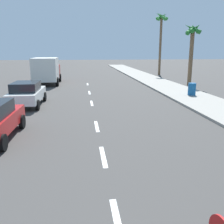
{
  "coord_description": "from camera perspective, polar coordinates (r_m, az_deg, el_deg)",
  "views": [
    {
      "loc": [
        -0.68,
        -0.05,
        3.56
      ],
      "look_at": [
        0.54,
        9.95,
        1.1
      ],
      "focal_mm": 40.55,
      "sensor_mm": 36.0,
      "label": 1
    }
  ],
  "objects": [
    {
      "name": "sidewalk_strip",
      "position": [
        23.86,
        13.84,
        4.93
      ],
      "size": [
        3.6,
        80.0,
        0.14
      ],
      "primitive_type": "cube",
      "color": "#9E998E",
      "rests_on": "ground"
    },
    {
      "name": "parked_car_white",
      "position": [
        17.49,
        -18.66,
        4.06
      ],
      "size": [
        2.01,
        4.28,
        1.57
      ],
      "rotation": [
        0.0,
        0.0,
        -0.01
      ],
      "color": "white",
      "rests_on": "ground"
    },
    {
      "name": "lane_stripe_4",
      "position": [
        17.54,
        -4.6,
        1.99
      ],
      "size": [
        0.16,
        1.8,
        0.01
      ],
      "primitive_type": "cube",
      "color": "white",
      "rests_on": "ground"
    },
    {
      "name": "ground_plane",
      "position": [
        20.37,
        -4.96,
        3.62
      ],
      "size": [
        160.0,
        160.0,
        0.0
      ],
      "primitive_type": "plane",
      "color": "#423F3D"
    },
    {
      "name": "lane_stripe_6",
      "position": [
        27.62,
        -5.53,
        6.28
      ],
      "size": [
        0.16,
        1.8,
        0.01
      ],
      "primitive_type": "cube",
      "color": "white",
      "rests_on": "ground"
    },
    {
      "name": "delivery_truck",
      "position": [
        28.33,
        -14.52,
        9.15
      ],
      "size": [
        2.72,
        6.26,
        2.8
      ],
      "rotation": [
        0.0,
        0.0,
        0.01
      ],
      "color": "maroon",
      "rests_on": "ground"
    },
    {
      "name": "palm_tree_distant",
      "position": [
        38.47,
        11.0,
        18.1
      ],
      "size": [
        1.88,
        1.75,
        8.96
      ],
      "color": "brown",
      "rests_on": "ground"
    },
    {
      "name": "lane_stripe_1",
      "position": [
        5.83,
        1.32,
        -23.87
      ],
      "size": [
        0.16,
        1.8,
        0.01
      ],
      "primitive_type": "cube",
      "color": "white",
      "rests_on": "ground"
    },
    {
      "name": "lane_stripe_3",
      "position": [
        12.22,
        -3.47,
        -3.22
      ],
      "size": [
        0.16,
        1.8,
        0.01
      ],
      "primitive_type": "cube",
      "color": "white",
      "rests_on": "ground"
    },
    {
      "name": "lane_stripe_2",
      "position": [
        8.85,
        -1.99,
        -9.97
      ],
      "size": [
        0.16,
        1.8,
        0.01
      ],
      "primitive_type": "cube",
      "color": "white",
      "rests_on": "ground"
    },
    {
      "name": "lane_stripe_5",
      "position": [
        21.98,
        -5.12,
        4.37
      ],
      "size": [
        0.16,
        1.8,
        0.01
      ],
      "primitive_type": "cube",
      "color": "white",
      "rests_on": "ground"
    },
    {
      "name": "trash_bin_far",
      "position": [
        20.79,
        17.56,
        4.95
      ],
      "size": [
        0.6,
        0.6,
        0.94
      ],
      "primitive_type": "cylinder",
      "color": "#14518C",
      "rests_on": "sidewalk_strip"
    },
    {
      "name": "palm_tree_far",
      "position": [
        27.51,
        17.64,
        15.54
      ],
      "size": [
        1.78,
        1.93,
        6.37
      ],
      "color": "brown",
      "rests_on": "ground"
    }
  ]
}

